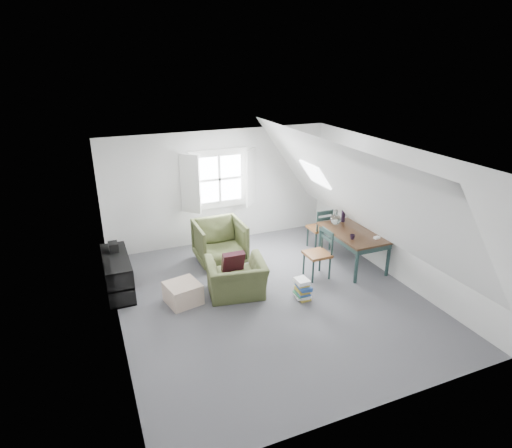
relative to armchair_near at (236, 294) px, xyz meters
name	(u,v)px	position (x,y,z in m)	size (l,w,h in m)	color
floor	(270,298)	(0.49, -0.35, 0.00)	(5.50, 5.50, 0.00)	#4D4D53
ceiling	(272,157)	(0.49, -0.35, 2.50)	(5.50, 5.50, 0.00)	white
wall_back	(219,187)	(0.49, 2.40, 1.25)	(5.00, 5.00, 0.00)	silver
wall_front	(375,323)	(0.49, -3.10, 1.25)	(5.00, 5.00, 0.00)	silver
wall_left	(112,258)	(-2.01, -0.35, 1.25)	(5.50, 5.50, 0.00)	silver
wall_right	(394,212)	(2.99, -0.35, 1.25)	(5.50, 5.50, 0.00)	silver
slope_left	(175,215)	(-1.06, -0.35, 1.78)	(5.50, 5.50, 0.00)	white
slope_right	(353,191)	(2.04, -0.35, 1.78)	(5.50, 5.50, 0.00)	white
dormer_window	(220,180)	(0.49, 2.33, 1.45)	(1.71, 0.35, 1.30)	white
skylight	(315,174)	(2.04, 0.95, 1.75)	(0.55, 0.75, 0.04)	white
armchair_near	(236,294)	(0.00, 0.00, 0.00)	(1.00, 0.87, 0.65)	#3F4724
armchair_far	(221,262)	(0.14, 1.33, 0.00)	(0.94, 0.96, 0.88)	#3F4724
throw_pillow	(233,262)	(0.00, 0.15, 0.57)	(0.39, 0.11, 0.39)	#370F19
ottoman	(183,293)	(-0.93, 0.11, 0.18)	(0.54, 0.54, 0.36)	tan
dining_table	(354,236)	(2.55, 0.20, 0.63)	(0.87, 1.45, 0.72)	black
demijohn	(336,219)	(2.40, 0.65, 0.85)	(0.22, 0.22, 0.31)	silver
vase_twigs	(343,215)	(2.65, 0.75, 0.87)	(0.08, 0.09, 0.66)	black
cup	(352,239)	(2.30, -0.10, 0.72)	(0.10, 0.10, 0.09)	black
paper_box	(377,238)	(2.75, -0.25, 0.74)	(0.11, 0.07, 0.04)	white
dining_chair_far	(320,228)	(2.34, 1.12, 0.49)	(0.44, 0.44, 0.93)	brown
dining_chair_near	(319,253)	(1.67, 0.03, 0.49)	(0.44, 0.44, 0.94)	brown
media_shelf	(118,276)	(-1.90, 0.91, 0.30)	(0.43, 1.30, 0.67)	black
electronics_box	(114,247)	(-1.90, 1.21, 0.74)	(0.16, 0.22, 0.18)	black
magazine_stack	(303,289)	(1.01, -0.57, 0.19)	(0.28, 0.33, 0.37)	#B29933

